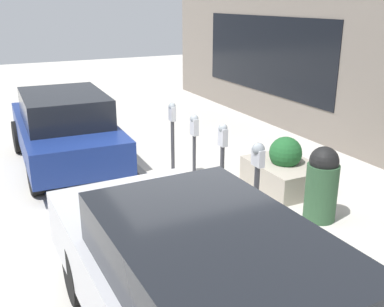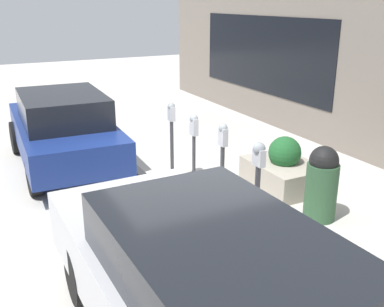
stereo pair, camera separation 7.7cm
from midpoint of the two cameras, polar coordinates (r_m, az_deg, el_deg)
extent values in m
plane|color=beige|center=(7.39, -1.17, -7.19)|extent=(40.00, 40.00, 0.00)
cube|color=gray|center=(7.35, -1.74, -7.17)|extent=(19.00, 0.16, 0.04)
cube|color=black|center=(12.65, 8.55, 12.35)|extent=(5.70, 0.02, 2.02)
cylinder|color=#38383D|center=(6.23, 7.82, -6.60)|extent=(0.07, 0.07, 1.17)
cube|color=silver|center=(5.97, 8.12, -0.48)|extent=(0.20, 0.09, 0.24)
sphere|color=gray|center=(5.93, 8.17, 0.60)|extent=(0.17, 0.17, 0.17)
cylinder|color=#38383D|center=(7.01, 3.51, -3.52)|extent=(0.07, 0.07, 1.16)
cube|color=silver|center=(6.77, 3.63, 2.11)|extent=(0.16, 0.09, 0.28)
sphere|color=gray|center=(6.73, 3.65, 3.23)|extent=(0.14, 0.14, 0.14)
cylinder|color=#38383D|center=(7.67, -0.05, -1.65)|extent=(0.06, 0.06, 1.12)
cube|color=silver|center=(7.45, -0.05, 3.40)|extent=(0.16, 0.09, 0.28)
sphere|color=gray|center=(7.41, -0.05, 4.45)|extent=(0.14, 0.14, 0.14)
cylinder|color=#38383D|center=(8.48, -2.82, 0.44)|extent=(0.07, 0.07, 1.14)
cube|color=silver|center=(8.28, -2.90, 5.09)|extent=(0.16, 0.09, 0.27)
sphere|color=gray|center=(8.25, -2.91, 6.01)|extent=(0.13, 0.13, 0.13)
cube|color=#A39989|center=(8.32, 11.24, -2.69)|extent=(1.36, 1.03, 0.48)
sphere|color=#1E5628|center=(8.17, 11.43, 0.12)|extent=(0.58, 0.58, 0.58)
cube|color=#B7B7BC|center=(4.24, 1.40, -18.48)|extent=(4.82, 1.90, 0.68)
cube|color=black|center=(3.77, 2.88, -12.97)|extent=(2.52, 1.63, 0.49)
cylinder|color=black|center=(5.84, 1.65, -11.01)|extent=(0.67, 0.21, 0.67)
cylinder|color=black|center=(5.37, -14.54, -14.64)|extent=(0.67, 0.21, 0.67)
cube|color=navy|center=(9.52, -16.22, 2.35)|extent=(4.22, 1.88, 0.61)
cube|color=black|center=(9.22, -16.35, 5.59)|extent=(2.21, 1.60, 0.56)
cylinder|color=black|center=(10.97, -13.33, 3.10)|extent=(0.72, 0.21, 0.72)
cylinder|color=black|center=(10.74, -21.61, 1.92)|extent=(0.72, 0.21, 0.72)
cylinder|color=black|center=(8.59, -9.12, -1.02)|extent=(0.72, 0.21, 0.72)
cylinder|color=black|center=(8.29, -19.67, -2.67)|extent=(0.72, 0.21, 0.72)
cylinder|color=#2D5133|center=(7.21, 15.75, -4.70)|extent=(0.49, 0.49, 0.90)
sphere|color=black|center=(7.03, 16.12, -0.85)|extent=(0.44, 0.44, 0.44)
camera|label=1|loc=(0.04, 89.69, 0.11)|focal=42.00mm
camera|label=2|loc=(0.04, -90.31, -0.11)|focal=42.00mm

